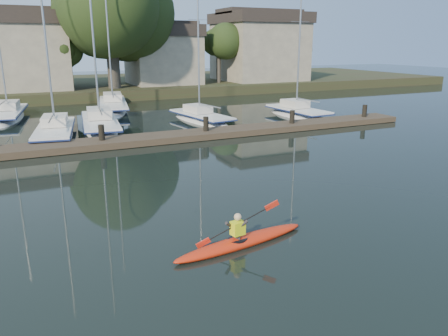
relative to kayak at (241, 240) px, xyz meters
name	(u,v)px	position (x,y,z in m)	size (l,w,h in m)	color
ground	(300,240)	(1.67, -0.39, -0.16)	(160.00, 160.00, 0.00)	black
kayak	(241,240)	(0.00, 0.00, 0.00)	(4.27, 1.22, 1.36)	red
dock	(157,138)	(1.67, 13.61, 0.04)	(34.00, 2.00, 1.80)	#4F3D2D
sailboat_1	(56,140)	(-3.37, 17.52, -0.35)	(3.34, 8.59, 13.69)	silver
sailboat_2	(101,132)	(-0.53, 18.86, -0.36)	(3.23, 9.51, 15.44)	silver
sailboat_3	(201,124)	(6.41, 18.67, -0.34)	(3.06, 7.59, 11.89)	silver
sailboat_4	(297,119)	(13.86, 17.62, -0.36)	(2.47, 7.10, 11.89)	silver
sailboat_5	(9,121)	(-5.96, 25.83, -0.35)	(3.24, 9.14, 14.81)	silver
sailboat_6	(114,111)	(1.97, 27.24, -0.36)	(3.97, 10.73, 16.70)	silver
shore	(100,63)	(3.28, 39.90, 3.06)	(90.00, 25.25, 12.75)	#2A371B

